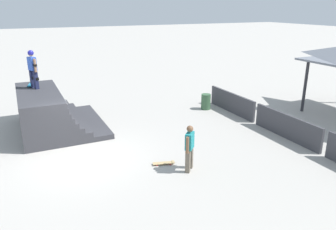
{
  "coord_description": "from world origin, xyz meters",
  "views": [
    {
      "loc": [
        11.56,
        -1.84,
        5.48
      ],
      "look_at": [
        -0.49,
        3.84,
        1.01
      ],
      "focal_mm": 35.0,
      "sensor_mm": 36.0,
      "label": 1
    }
  ],
  "objects_px": {
    "skateboard_on_deck": "(30,85)",
    "skateboard_on_ground": "(164,163)",
    "skater_on_deck": "(32,67)",
    "bystander_walking": "(190,146)",
    "trash_bin": "(206,102)"
  },
  "relations": [
    {
      "from": "skateboard_on_ground",
      "to": "skater_on_deck",
      "type": "bearing_deg",
      "value": 136.32
    },
    {
      "from": "skater_on_deck",
      "to": "bystander_walking",
      "type": "bearing_deg",
      "value": 9.85
    },
    {
      "from": "skateboard_on_deck",
      "to": "skateboard_on_ground",
      "type": "height_order",
      "value": "skateboard_on_deck"
    },
    {
      "from": "skateboard_on_ground",
      "to": "bystander_walking",
      "type": "bearing_deg",
      "value": -35.18
    },
    {
      "from": "bystander_walking",
      "to": "trash_bin",
      "type": "distance_m",
      "value": 7.25
    },
    {
      "from": "bystander_walking",
      "to": "skateboard_on_ground",
      "type": "xyz_separation_m",
      "value": [
        -0.75,
        -0.61,
        -0.86
      ]
    },
    {
      "from": "skateboard_on_deck",
      "to": "bystander_walking",
      "type": "height_order",
      "value": "skateboard_on_deck"
    },
    {
      "from": "skateboard_on_ground",
      "to": "trash_bin",
      "type": "xyz_separation_m",
      "value": [
        -5.1,
        4.87,
        0.37
      ]
    },
    {
      "from": "skateboard_on_deck",
      "to": "skateboard_on_ground",
      "type": "distance_m",
      "value": 8.07
    },
    {
      "from": "skateboard_on_ground",
      "to": "trash_bin",
      "type": "height_order",
      "value": "trash_bin"
    },
    {
      "from": "skater_on_deck",
      "to": "bystander_walking",
      "type": "distance_m",
      "value": 8.45
    },
    {
      "from": "bystander_walking",
      "to": "skateboard_on_ground",
      "type": "relative_size",
      "value": 2.03
    },
    {
      "from": "skater_on_deck",
      "to": "skateboard_on_deck",
      "type": "bearing_deg",
      "value": 174.51
    },
    {
      "from": "skateboard_on_deck",
      "to": "bystander_walking",
      "type": "distance_m",
      "value": 8.86
    },
    {
      "from": "bystander_walking",
      "to": "trash_bin",
      "type": "relative_size",
      "value": 1.94
    }
  ]
}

